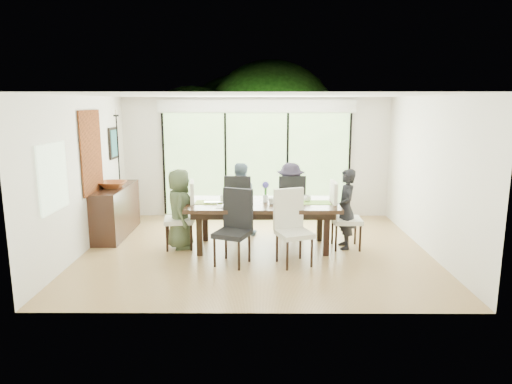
{
  "coord_description": "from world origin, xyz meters",
  "views": [
    {
      "loc": [
        0.04,
        -7.78,
        2.58
      ],
      "look_at": [
        0.0,
        0.25,
        1.0
      ],
      "focal_mm": 32.0,
      "sensor_mm": 36.0,
      "label": 1
    }
  ],
  "objects_px": {
    "person_right_end": "(346,209)",
    "chair_left_end": "(179,215)",
    "cup_a": "(224,198)",
    "cup_b": "(271,201)",
    "chair_far_left": "(239,204)",
    "cup_c": "(307,198)",
    "chair_near_right": "(294,228)",
    "chair_right_end": "(347,215)",
    "sideboard": "(116,211)",
    "chair_near_left": "(232,228)",
    "laptop": "(214,203)",
    "bowl": "(113,185)",
    "person_far_right": "(290,199)",
    "person_left_end": "(180,209)",
    "chair_far_right": "(290,204)",
    "vase": "(266,198)",
    "person_far_left": "(239,199)",
    "table_top": "(263,204)"
  },
  "relations": [
    {
      "from": "laptop",
      "to": "bowl",
      "type": "bearing_deg",
      "value": 154.18
    },
    {
      "from": "table_top",
      "to": "chair_far_right",
      "type": "height_order",
      "value": "chair_far_right"
    },
    {
      "from": "person_right_end",
      "to": "cup_c",
      "type": "relative_size",
      "value": 10.4
    },
    {
      "from": "chair_left_end",
      "to": "cup_c",
      "type": "bearing_deg",
      "value": 84.59
    },
    {
      "from": "chair_far_right",
      "to": "cup_b",
      "type": "height_order",
      "value": "chair_far_right"
    },
    {
      "from": "sideboard",
      "to": "chair_near_left",
      "type": "bearing_deg",
      "value": -35.17
    },
    {
      "from": "chair_far_right",
      "to": "person_left_end",
      "type": "distance_m",
      "value": 2.2
    },
    {
      "from": "chair_far_left",
      "to": "person_right_end",
      "type": "distance_m",
      "value": 2.11
    },
    {
      "from": "chair_right_end",
      "to": "cup_b",
      "type": "relative_size",
      "value": 11.0
    },
    {
      "from": "laptop",
      "to": "chair_far_left",
      "type": "bearing_deg",
      "value": 63.03
    },
    {
      "from": "cup_a",
      "to": "person_far_right",
      "type": "bearing_deg",
      "value": 28.55
    },
    {
      "from": "chair_far_right",
      "to": "vase",
      "type": "relative_size",
      "value": 9.17
    },
    {
      "from": "cup_b",
      "to": "chair_right_end",
      "type": "bearing_deg",
      "value": 4.24
    },
    {
      "from": "chair_far_left",
      "to": "bowl",
      "type": "distance_m",
      "value": 2.47
    },
    {
      "from": "bowl",
      "to": "chair_near_left",
      "type": "bearing_deg",
      "value": -33.53
    },
    {
      "from": "chair_far_left",
      "to": "person_far_left",
      "type": "height_order",
      "value": "person_far_left"
    },
    {
      "from": "person_far_left",
      "to": "cup_b",
      "type": "height_order",
      "value": "person_far_left"
    },
    {
      "from": "cup_b",
      "to": "chair_far_left",
      "type": "bearing_deg",
      "value": 122.28
    },
    {
      "from": "vase",
      "to": "person_far_left",
      "type": "bearing_deg",
      "value": 122.66
    },
    {
      "from": "person_far_right",
      "to": "cup_c",
      "type": "bearing_deg",
      "value": 116.54
    },
    {
      "from": "chair_right_end",
      "to": "sideboard",
      "type": "xyz_separation_m",
      "value": [
        -4.38,
        0.81,
        -0.13
      ]
    },
    {
      "from": "chair_far_left",
      "to": "bowl",
      "type": "xyz_separation_m",
      "value": [
        -2.43,
        -0.14,
        0.42
      ]
    },
    {
      "from": "person_far_left",
      "to": "cup_c",
      "type": "height_order",
      "value": "person_far_left"
    },
    {
      "from": "table_top",
      "to": "person_right_end",
      "type": "height_order",
      "value": "person_right_end"
    },
    {
      "from": "cup_a",
      "to": "chair_far_left",
      "type": "bearing_deg",
      "value": 70.35
    },
    {
      "from": "chair_near_right",
      "to": "laptop",
      "type": "height_order",
      "value": "chair_near_right"
    },
    {
      "from": "chair_far_left",
      "to": "cup_c",
      "type": "xyz_separation_m",
      "value": [
        1.25,
        -0.75,
        0.28
      ]
    },
    {
      "from": "sideboard",
      "to": "vase",
      "type": "bearing_deg",
      "value": -14.49
    },
    {
      "from": "chair_far_left",
      "to": "chair_near_left",
      "type": "bearing_deg",
      "value": 94.45
    },
    {
      "from": "chair_right_end",
      "to": "cup_c",
      "type": "distance_m",
      "value": 0.76
    },
    {
      "from": "chair_near_right",
      "to": "laptop",
      "type": "xyz_separation_m",
      "value": [
        -1.35,
        0.77,
        0.24
      ]
    },
    {
      "from": "table_top",
      "to": "person_far_left",
      "type": "relative_size",
      "value": 1.86
    },
    {
      "from": "chair_near_left",
      "to": "vase",
      "type": "xyz_separation_m",
      "value": [
        0.55,
        0.92,
        0.29
      ]
    },
    {
      "from": "chair_left_end",
      "to": "person_right_end",
      "type": "xyz_separation_m",
      "value": [
        2.98,
        0.0,
        0.11
      ]
    },
    {
      "from": "chair_left_end",
      "to": "person_far_left",
      "type": "distance_m",
      "value": 1.34
    },
    {
      "from": "chair_far_right",
      "to": "table_top",
      "type": "bearing_deg",
      "value": 53.41
    },
    {
      "from": "chair_near_right",
      "to": "bowl",
      "type": "relative_size",
      "value": 2.4
    },
    {
      "from": "person_right_end",
      "to": "chair_left_end",
      "type": "bearing_deg",
      "value": -91.44
    },
    {
      "from": "bowl",
      "to": "cup_c",
      "type": "bearing_deg",
      "value": -9.37
    },
    {
      "from": "cup_a",
      "to": "cup_b",
      "type": "height_order",
      "value": "cup_a"
    },
    {
      "from": "chair_near_right",
      "to": "laptop",
      "type": "relative_size",
      "value": 3.33
    },
    {
      "from": "person_far_left",
      "to": "person_far_right",
      "type": "distance_m",
      "value": 1.0
    },
    {
      "from": "chair_near_right",
      "to": "cup_a",
      "type": "height_order",
      "value": "chair_near_right"
    },
    {
      "from": "person_left_end",
      "to": "bowl",
      "type": "distance_m",
      "value": 1.6
    },
    {
      "from": "chair_near_right",
      "to": "cup_a",
      "type": "bearing_deg",
      "value": 119.47
    },
    {
      "from": "chair_near_left",
      "to": "cup_a",
      "type": "relative_size",
      "value": 8.87
    },
    {
      "from": "person_left_end",
      "to": "person_far_right",
      "type": "height_order",
      "value": "same"
    },
    {
      "from": "chair_near_left",
      "to": "person_left_end",
      "type": "bearing_deg",
      "value": 159.62
    },
    {
      "from": "table_top",
      "to": "cup_b",
      "type": "distance_m",
      "value": 0.2
    },
    {
      "from": "chair_right_end",
      "to": "chair_far_left",
      "type": "xyz_separation_m",
      "value": [
        -1.95,
        0.85,
        0.0
      ]
    }
  ]
}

